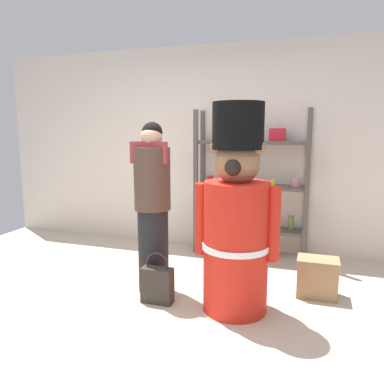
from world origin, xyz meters
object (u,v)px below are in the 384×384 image
at_px(person_shopper, 153,206).
at_px(display_crate, 317,277).
at_px(teddy_bear_guard, 236,220).
at_px(shopping_bag, 157,284).
at_px(merchandise_shelf, 251,182).

xyz_separation_m(person_shopper, display_crate, (1.51, 0.35, -0.65)).
relative_size(teddy_bear_guard, person_shopper, 1.09).
bearing_deg(shopping_bag, merchandise_shelf, 71.11).
relative_size(teddy_bear_guard, display_crate, 4.71).
xyz_separation_m(merchandise_shelf, shopping_bag, (-0.56, -1.63, -0.74)).
height_order(teddy_bear_guard, person_shopper, teddy_bear_guard).
height_order(teddy_bear_guard, display_crate, teddy_bear_guard).
xyz_separation_m(shopping_bag, display_crate, (1.37, 0.59, 0.01)).
bearing_deg(display_crate, teddy_bear_guard, -143.34).
bearing_deg(teddy_bear_guard, display_crate, 36.66).
height_order(person_shopper, display_crate, person_shopper).
xyz_separation_m(teddy_bear_guard, display_crate, (0.68, 0.50, -0.61)).
bearing_deg(teddy_bear_guard, person_shopper, 169.80).
distance_m(teddy_bear_guard, display_crate, 1.04).
distance_m(merchandise_shelf, display_crate, 1.50).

